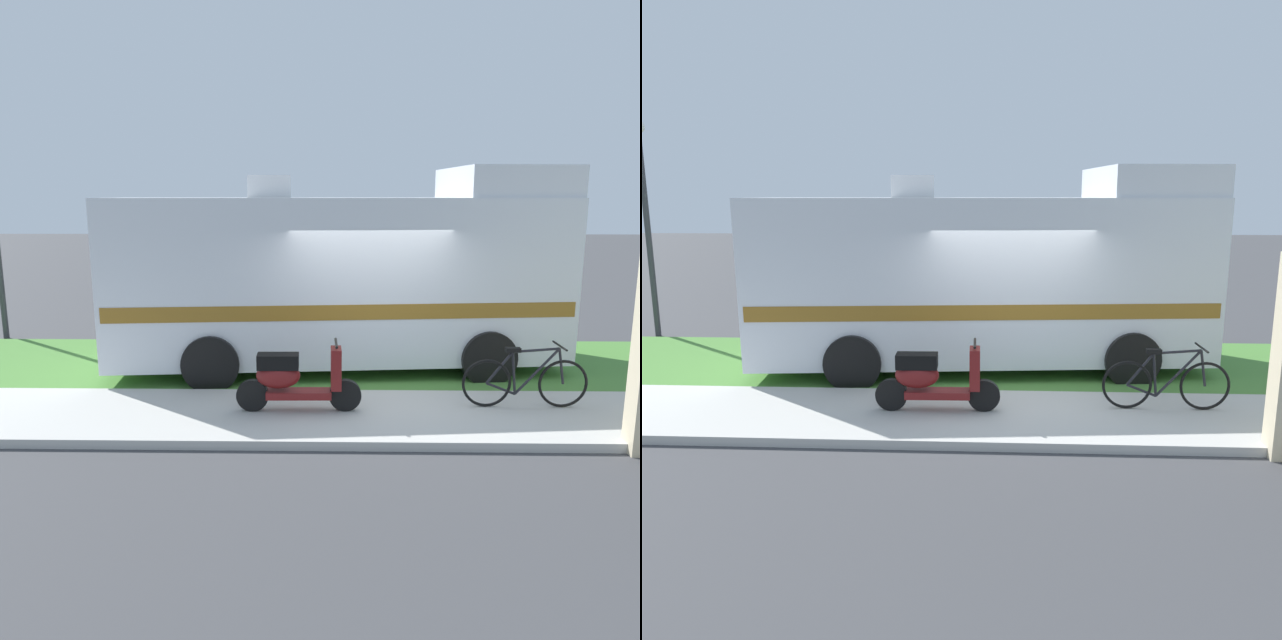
{
  "view_description": "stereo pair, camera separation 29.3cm",
  "coord_description": "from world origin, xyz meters",
  "views": [
    {
      "loc": [
        -0.62,
        -9.06,
        3.01
      ],
      "look_at": [
        -0.79,
        0.3,
        1.1
      ],
      "focal_mm": 34.26,
      "sensor_mm": 36.0,
      "label": 1
    },
    {
      "loc": [
        -0.32,
        -9.05,
        3.01
      ],
      "look_at": [
        -0.79,
        0.3,
        1.1
      ],
      "focal_mm": 34.26,
      "sensor_mm": 36.0,
      "label": 2
    }
  ],
  "objects": [
    {
      "name": "ground_plane",
      "position": [
        0.0,
        0.0,
        0.0
      ],
      "size": [
        80.0,
        80.0,
        0.0
      ],
      "primitive_type": "plane",
      "color": "#424244"
    },
    {
      "name": "pickup_truck_near",
      "position": [
        -1.66,
        6.35,
        1.0
      ],
      "size": [
        5.18,
        2.17,
        1.88
      ],
      "color": "#B7B29E",
      "rests_on": "ground"
    },
    {
      "name": "motorhome_rv",
      "position": [
        -0.42,
        1.41,
        1.65
      ],
      "size": [
        7.74,
        3.08,
        3.48
      ],
      "color": "silver",
      "rests_on": "ground"
    },
    {
      "name": "grass_strip",
      "position": [
        0.0,
        1.5,
        0.04
      ],
      "size": [
        24.0,
        3.4,
        0.08
      ],
      "color": "#4C8438",
      "rests_on": "ground"
    },
    {
      "name": "sidewalk",
      "position": [
        0.0,
        -1.2,
        0.06
      ],
      "size": [
        24.0,
        2.0,
        0.12
      ],
      "color": "beige",
      "rests_on": "ground"
    },
    {
      "name": "scooter",
      "position": [
        -1.12,
        -1.12,
        0.58
      ],
      "size": [
        1.71,
        0.5,
        0.97
      ],
      "color": "black",
      "rests_on": "ground"
    },
    {
      "name": "street_lamp_post",
      "position": [
        -7.61,
        3.6,
        2.73
      ],
      "size": [
        0.28,
        0.28,
        4.54
      ],
      "color": "#333338",
      "rests_on": "ground"
    },
    {
      "name": "bicycle",
      "position": [
        2.06,
        -0.91,
        0.5
      ],
      "size": [
        1.73,
        0.52,
        0.89
      ],
      "color": "black",
      "rests_on": "ground"
    }
  ]
}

